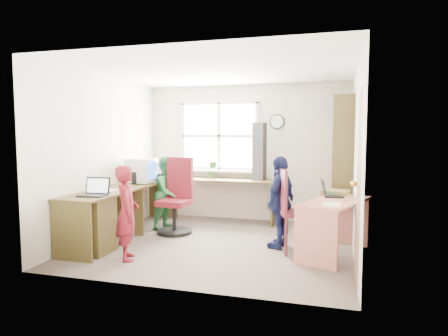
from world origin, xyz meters
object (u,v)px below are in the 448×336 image
Objects in this scene: crt_monitor at (141,171)px; right_desk at (334,215)px; bookshelf at (342,169)px; laptop_right at (329,192)px; person_red at (127,213)px; laptop_left at (95,191)px; person_navy at (281,202)px; person_green at (168,192)px; wooden_chair at (292,207)px; potted_plant at (212,170)px; swivel_chair at (177,201)px; l_desk at (125,211)px; cd_tower at (259,151)px.

right_desk is at bearing -7.85° from crt_monitor.
bookshelf reaches higher than laptop_right.
person_red is at bearing -65.71° from crt_monitor.
right_desk is at bearing 10.14° from laptop_left.
bookshelf reaches higher than person_navy.
person_navy is (1.74, 1.03, 0.04)m from person_red.
person_red is at bearing -18.17° from laptop_left.
laptop_right is at bearing 16.52° from laptop_left.
person_green is at bearing -23.33° from person_red.
laptop_left is at bearing 178.41° from wooden_chair.
potted_plant is (0.88, 0.98, -0.05)m from crt_monitor.
potted_plant is at bearing 51.19° from crt_monitor.
bookshelf is 3.68m from laptop_left.
laptop_right is 2.39m from potted_plant.
wooden_chair is 3.08× the size of laptop_left.
crt_monitor reaches higher than potted_plant.
person_navy is (2.27, 0.89, -0.18)m from laptop_left.
person_green is 0.95× the size of person_navy.
swivel_chair reaches higher than laptop_right.
potted_plant is 0.99m from person_green.
l_desk is at bearing 166.44° from wooden_chair.
bookshelf is 3.18m from crt_monitor.
l_desk is 2.34m from wooden_chair.
l_desk is 2.37× the size of person_navy.
person_navy is (-0.80, -1.12, -0.38)m from bookshelf.
right_desk is 1.07× the size of person_navy.
swivel_chair is at bearing -173.20° from right_desk.
right_desk is (2.86, 0.19, 0.06)m from l_desk.
bookshelf is 2.63m from swivel_chair.
person_navy reaches higher than potted_plant.
laptop_left is 0.28× the size of person_navy.
potted_plant is at bearing -170.57° from cd_tower.
laptop_right is at bearing -1.68° from crt_monitor.
laptop_left is (0.03, -1.32, -0.15)m from crt_monitor.
person_green is (-0.18, 1.65, 0.01)m from person_red.
swivel_chair is (-2.48, -0.74, -0.50)m from bookshelf.
person_green is (0.38, 0.20, -0.36)m from crt_monitor.
laptop_left is at bearing -52.44° from person_navy.
person_red reaches higher than laptop_right.
bookshelf is at bearing 45.43° from wooden_chair.
l_desk is 0.93m from crt_monitor.
person_navy is (2.30, -0.43, -0.33)m from crt_monitor.
l_desk is 0.81m from person_red.
person_red is (-1.91, -0.88, -0.01)m from wooden_chair.
right_desk is 3.08m from laptop_left.
right_desk is 0.73m from person_navy.
potted_plant is at bearing 50.73° from laptop_right.
person_green is at bearing 71.95° from laptop_right.
laptop_left reaches higher than right_desk.
cd_tower reaches higher than laptop_right.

